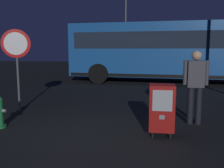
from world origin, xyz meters
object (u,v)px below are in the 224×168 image
Objects in this scene: pedestrian at (195,83)px; street_light_near_left at (126,13)px; newspaper_box_primary at (162,108)px; bus_near at (174,49)px; stop_sign at (16,53)px.

street_light_near_left is (-2.97, 13.42, 3.57)m from pedestrian.
newspaper_box_primary is at bearing -81.31° from street_light_near_left.
pedestrian is 7.29m from bus_near.
street_light_near_left is at bearing 120.45° from bus_near.
stop_sign is 4.64m from pedestrian.
bus_near is (4.74, 6.79, 0.11)m from stop_sign.
pedestrian reaches higher than newspaper_box_primary.
street_light_near_left is at bearing 98.69° from newspaper_box_primary.
stop_sign is at bearing -97.06° from street_light_near_left.
pedestrian is 14.20m from street_light_near_left.
bus_near reaches higher than pedestrian.
stop_sign is 8.28m from bus_near.
street_light_near_left is at bearing 82.94° from stop_sign.
newspaper_box_primary is at bearing -129.95° from pedestrian.
newspaper_box_primary is 0.13× the size of street_light_near_left.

